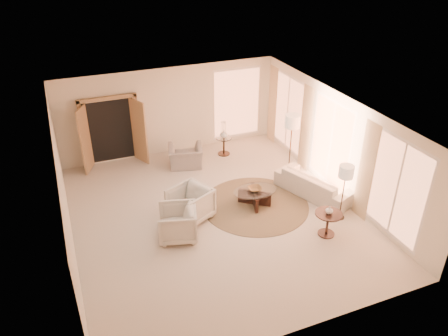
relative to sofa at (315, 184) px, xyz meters
name	(u,v)px	position (x,y,z in m)	size (l,w,h in m)	color
room	(215,168)	(-2.90, 0.08, 1.07)	(7.04, 8.04, 2.83)	beige
windows_right	(332,145)	(0.55, 0.18, 1.03)	(0.10, 6.40, 2.40)	#FF9766
window_back_corner	(237,103)	(-0.60, 4.03, 1.03)	(1.70, 0.10, 2.40)	#FF9766
curtains_right	(313,134)	(0.50, 1.08, 0.98)	(0.06, 5.20, 2.60)	#CFB58A
french_doors	(112,132)	(-4.80, 3.90, 0.74)	(1.95, 0.66, 2.16)	tan
area_rug	(255,205)	(-1.74, 0.13, -0.32)	(2.85, 2.85, 0.01)	#403221
sofa	(315,184)	(0.00, 0.00, 0.00)	(2.22, 0.87, 0.65)	beige
armchair_left	(190,202)	(-3.52, 0.20, 0.15)	(0.92, 0.86, 0.95)	beige
armchair_right	(177,222)	(-4.04, -0.43, 0.13)	(0.87, 0.82, 0.90)	beige
accent_chair	(185,153)	(-2.80, 2.88, 0.12)	(1.02, 0.66, 0.89)	gray
coffee_table	(255,195)	(-1.74, 0.16, -0.05)	(1.49, 1.49, 0.44)	black
end_table	(328,220)	(-0.70, -1.66, 0.10)	(0.65, 0.65, 0.61)	black
side_table	(224,144)	(-1.41, 3.20, 0.04)	(0.51, 0.51, 0.60)	black
floor_lamp_near	(292,124)	(0.00, 1.43, 1.22)	(0.44, 0.44, 1.82)	black
floor_lamp_far	(346,174)	(0.00, -1.21, 0.96)	(0.37, 0.37, 1.51)	black
bowl	(255,189)	(-1.74, 0.16, 0.16)	(0.35, 0.35, 0.09)	brown
end_vase	(329,210)	(-0.70, -1.66, 0.38)	(0.18, 0.18, 0.19)	white
side_vase	(224,134)	(-1.41, 3.20, 0.40)	(0.24, 0.24, 0.25)	white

